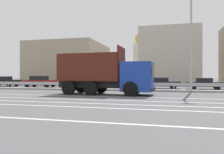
# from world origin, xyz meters

# --- Properties ---
(ground_plane) EXTENTS (320.00, 320.00, 0.00)m
(ground_plane) POSITION_xyz_m (0.00, 0.00, 0.00)
(ground_plane) COLOR #565659
(lane_strip_0) EXTENTS (61.65, 0.16, 0.01)m
(lane_strip_0) POSITION_xyz_m (-0.10, -4.11, 0.00)
(lane_strip_0) COLOR silver
(lane_strip_0) RESTS_ON ground_plane
(lane_strip_1) EXTENTS (61.65, 0.16, 0.01)m
(lane_strip_1) POSITION_xyz_m (-0.10, -6.28, 0.00)
(lane_strip_1) COLOR silver
(lane_strip_1) RESTS_ON ground_plane
(lane_strip_2) EXTENTS (61.65, 0.16, 0.01)m
(lane_strip_2) POSITION_xyz_m (-0.10, -7.98, 0.00)
(lane_strip_2) COLOR silver
(lane_strip_2) RESTS_ON ground_plane
(lane_strip_3) EXTENTS (61.65, 0.16, 0.01)m
(lane_strip_3) POSITION_xyz_m (-0.10, -9.37, 0.00)
(lane_strip_3) COLOR silver
(lane_strip_3) RESTS_ON ground_plane
(lane_strip_4) EXTENTS (61.65, 0.16, 0.01)m
(lane_strip_4) POSITION_xyz_m (-0.10, -12.34, 0.00)
(lane_strip_4) COLOR silver
(lane_strip_4) RESTS_ON ground_plane
(median_island) EXTENTS (33.91, 1.10, 0.18)m
(median_island) POSITION_xyz_m (0.00, 2.05, 0.09)
(median_island) COLOR gray
(median_island) RESTS_ON ground_plane
(median_guardrail) EXTENTS (61.65, 0.09, 0.78)m
(median_guardrail) POSITION_xyz_m (-0.00, 3.41, 0.57)
(median_guardrail) COLOR #9EA0A5
(median_guardrail) RESTS_ON ground_plane
(dump_truck) EXTENTS (7.50, 2.82, 3.66)m
(dump_truck) POSITION_xyz_m (0.85, -2.34, 1.30)
(dump_truck) COLOR #19389E
(dump_truck) RESTS_ON ground_plane
(median_road_sign) EXTENTS (0.70, 0.16, 2.47)m
(median_road_sign) POSITION_xyz_m (3.13, 2.05, 1.29)
(median_road_sign) COLOR white
(median_road_sign) RESTS_ON ground_plane
(street_lamp_1) EXTENTS (0.71, 1.92, 10.62)m
(street_lamp_1) POSITION_xyz_m (6.69, 1.74, 5.77)
(street_lamp_1) COLOR #ADADB2
(street_lamp_1) RESTS_ON ground_plane
(parked_car_1) EXTENTS (4.62, 2.22, 1.41)m
(parked_car_1) POSITION_xyz_m (-17.53, 7.12, 0.72)
(parked_car_1) COLOR black
(parked_car_1) RESTS_ON ground_plane
(parked_car_2) EXTENTS (4.67, 1.86, 1.47)m
(parked_car_2) POSITION_xyz_m (-11.76, 7.06, 0.73)
(parked_car_2) COLOR maroon
(parked_car_2) RESTS_ON ground_plane
(parked_car_3) EXTENTS (4.17, 2.03, 1.55)m
(parked_car_3) POSITION_xyz_m (-6.49, 6.88, 0.78)
(parked_car_3) COLOR #A3A3A8
(parked_car_3) RESTS_ON ground_plane
(parked_car_4) EXTENTS (4.06, 1.92, 1.44)m
(parked_car_4) POSITION_xyz_m (-1.19, 6.99, 0.73)
(parked_car_4) COLOR #335B33
(parked_car_4) RESTS_ON ground_plane
(parked_car_5) EXTENTS (4.21, 2.14, 1.27)m
(parked_car_5) POSITION_xyz_m (3.95, 6.79, 0.66)
(parked_car_5) COLOR black
(parked_car_5) RESTS_ON ground_plane
(parked_car_6) EXTENTS (3.97, 2.00, 1.23)m
(parked_car_6) POSITION_xyz_m (8.57, 6.69, 0.64)
(parked_car_6) COLOR black
(parked_car_6) RESTS_ON ground_plane
(background_building_0) EXTENTS (13.43, 14.00, 7.99)m
(background_building_0) POSITION_xyz_m (-14.86, 22.97, 3.99)
(background_building_0) COLOR tan
(background_building_0) RESTS_ON ground_plane
(background_building_1) EXTENTS (10.50, 8.49, 10.17)m
(background_building_1) POSITION_xyz_m (4.96, 23.49, 5.08)
(background_building_1) COLOR beige
(background_building_1) RESTS_ON ground_plane
(church_tower) EXTENTS (3.60, 3.60, 13.09)m
(church_tower) POSITION_xyz_m (-1.37, 34.49, 5.96)
(church_tower) COLOR silver
(church_tower) RESTS_ON ground_plane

